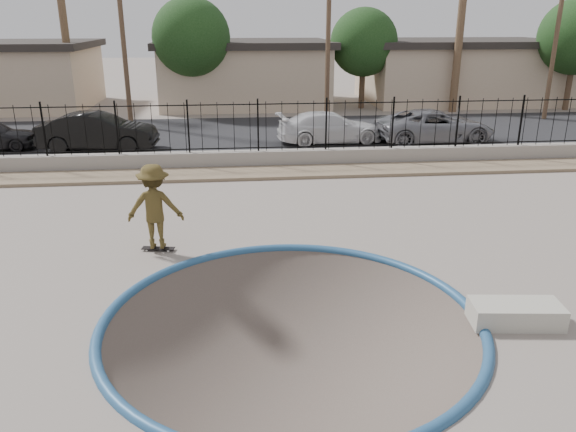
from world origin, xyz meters
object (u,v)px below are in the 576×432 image
Objects in this scene: concrete_ledge at (516,314)px; car_b at (98,132)px; skater at (155,211)px; car_c at (330,127)px; car_d at (435,126)px; skateboard at (158,248)px.

car_b is at bearing 124.66° from concrete_ledge.
concrete_ledge is (6.80, -4.09, -0.80)m from skater.
skater is 0.44× the size of car_c.
skater is 15.43m from car_d.
car_c is at bearing -116.03° from skater.
car_b is 14.32m from car_d.
skater reaches higher than skateboard.
car_d reaches higher than concrete_ledge.
skater is 0.43× the size of car_b.
car_c is (6.11, 11.49, -0.30)m from skater.
skater is 7.98m from concrete_ledge.
car_c is at bearing 81.80° from car_d.
concrete_ledge is 0.31× the size of car_d.
car_b is 1.02× the size of car_c.
car_d reaches higher than skateboard.
skateboard is 0.17× the size of car_c.
concrete_ledge reaches higher than skateboard.
skateboard is at bearing -158.21° from car_b.
car_d is at bearing -99.97° from car_c.
car_d reaches higher than car_c.
car_d is (14.32, 0.14, -0.06)m from car_b.
skateboard is 13.03m from car_c.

